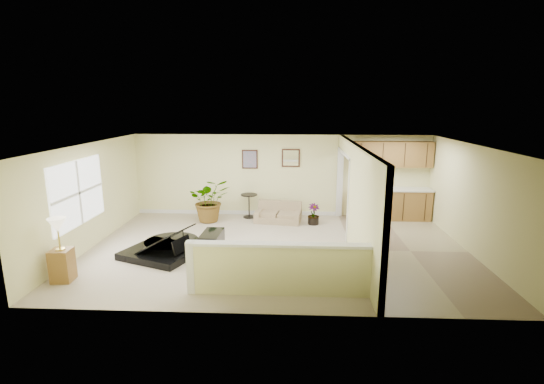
{
  "coord_description": "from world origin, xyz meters",
  "views": [
    {
      "loc": [
        0.3,
        -8.91,
        3.41
      ],
      "look_at": [
        -0.15,
        0.4,
        1.31
      ],
      "focal_mm": 26.0,
      "sensor_mm": 36.0,
      "label": 1
    }
  ],
  "objects_px": {
    "piano_bench": "(212,244)",
    "lamp_stand": "(61,255)",
    "loveseat": "(278,212)",
    "small_plant": "(313,216)",
    "piano": "(160,229)",
    "palm_plant": "(210,200)",
    "accent_table": "(249,203)"
  },
  "relations": [
    {
      "from": "piano_bench",
      "to": "palm_plant",
      "type": "bearing_deg",
      "value": 102.35
    },
    {
      "from": "accent_table",
      "to": "piano_bench",
      "type": "bearing_deg",
      "value": -99.38
    },
    {
      "from": "piano",
      "to": "loveseat",
      "type": "height_order",
      "value": "piano"
    },
    {
      "from": "piano_bench",
      "to": "palm_plant",
      "type": "xyz_separation_m",
      "value": [
        -0.59,
        2.71,
        0.35
      ]
    },
    {
      "from": "accent_table",
      "to": "small_plant",
      "type": "bearing_deg",
      "value": -17.48
    },
    {
      "from": "palm_plant",
      "to": "lamp_stand",
      "type": "relative_size",
      "value": 1.1
    },
    {
      "from": "piano",
      "to": "small_plant",
      "type": "xyz_separation_m",
      "value": [
        3.66,
        2.44,
        -0.35
      ]
    },
    {
      "from": "small_plant",
      "to": "lamp_stand",
      "type": "distance_m",
      "value": 6.48
    },
    {
      "from": "loveseat",
      "to": "lamp_stand",
      "type": "xyz_separation_m",
      "value": [
        -4.09,
        -4.21,
        0.26
      ]
    },
    {
      "from": "palm_plant",
      "to": "small_plant",
      "type": "height_order",
      "value": "palm_plant"
    },
    {
      "from": "lamp_stand",
      "to": "piano",
      "type": "bearing_deg",
      "value": 46.12
    },
    {
      "from": "piano_bench",
      "to": "accent_table",
      "type": "distance_m",
      "value": 3.19
    },
    {
      "from": "loveseat",
      "to": "lamp_stand",
      "type": "distance_m",
      "value": 5.88
    },
    {
      "from": "piano",
      "to": "small_plant",
      "type": "bearing_deg",
      "value": 55.0
    },
    {
      "from": "piano",
      "to": "accent_table",
      "type": "height_order",
      "value": "piano"
    },
    {
      "from": "piano",
      "to": "lamp_stand",
      "type": "relative_size",
      "value": 1.68
    },
    {
      "from": "palm_plant",
      "to": "small_plant",
      "type": "bearing_deg",
      "value": -3.22
    },
    {
      "from": "accent_table",
      "to": "palm_plant",
      "type": "height_order",
      "value": "palm_plant"
    },
    {
      "from": "piano",
      "to": "lamp_stand",
      "type": "xyz_separation_m",
      "value": [
        -1.46,
        -1.52,
        -0.06
      ]
    },
    {
      "from": "piano_bench",
      "to": "small_plant",
      "type": "distance_m",
      "value": 3.53
    },
    {
      "from": "lamp_stand",
      "to": "loveseat",
      "type": "bearing_deg",
      "value": 45.82
    },
    {
      "from": "piano_bench",
      "to": "lamp_stand",
      "type": "distance_m",
      "value": 3.04
    },
    {
      "from": "accent_table",
      "to": "lamp_stand",
      "type": "height_order",
      "value": "lamp_stand"
    },
    {
      "from": "loveseat",
      "to": "accent_table",
      "type": "height_order",
      "value": "loveseat"
    },
    {
      "from": "small_plant",
      "to": "lamp_stand",
      "type": "bearing_deg",
      "value": -142.23
    },
    {
      "from": "piano",
      "to": "accent_table",
      "type": "xyz_separation_m",
      "value": [
        1.73,
        3.05,
        -0.14
      ]
    },
    {
      "from": "piano_bench",
      "to": "accent_table",
      "type": "relative_size",
      "value": 1.14
    },
    {
      "from": "palm_plant",
      "to": "small_plant",
      "type": "xyz_separation_m",
      "value": [
        3.04,
        -0.17,
        -0.38
      ]
    },
    {
      "from": "piano",
      "to": "palm_plant",
      "type": "distance_m",
      "value": 2.69
    },
    {
      "from": "loveseat",
      "to": "small_plant",
      "type": "distance_m",
      "value": 1.06
    },
    {
      "from": "piano",
      "to": "piano_bench",
      "type": "relative_size",
      "value": 2.58
    },
    {
      "from": "accent_table",
      "to": "lamp_stand",
      "type": "relative_size",
      "value": 0.57
    }
  ]
}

